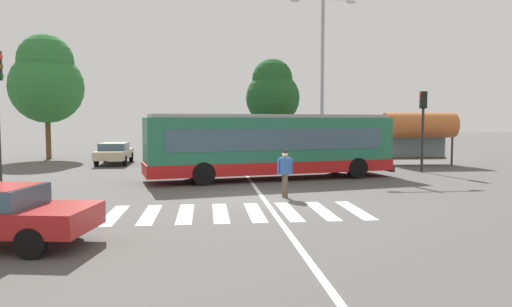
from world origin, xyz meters
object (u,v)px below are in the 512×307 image
(pedestrian_crossing_street, at_px, (285,171))
(parked_car_charcoal, at_px, (283,151))
(parked_car_black, at_px, (244,151))
(parked_car_red, at_px, (324,150))
(parked_car_silver, at_px, (159,152))
(parked_car_champagne, at_px, (114,152))
(background_tree_left, at_px, (46,80))
(background_tree_right, at_px, (273,93))
(parked_car_blue, at_px, (202,151))
(bus_stop_shelter, at_px, (419,126))
(twin_arm_street_lamp, at_px, (322,65))
(traffic_light_far_corner, at_px, (423,118))
(city_transit_bus, at_px, (271,146))

(pedestrian_crossing_street, xyz_separation_m, parked_car_charcoal, (2.21, 13.89, -0.20))
(parked_car_black, relative_size, parked_car_red, 1.01)
(parked_car_silver, relative_size, parked_car_charcoal, 1.00)
(parked_car_charcoal, bearing_deg, pedestrian_crossing_street, -99.05)
(parked_car_champagne, distance_m, background_tree_left, 8.56)
(parked_car_champagne, bearing_deg, parked_car_black, 2.63)
(parked_car_charcoal, distance_m, background_tree_left, 17.53)
(parked_car_champagne, bearing_deg, background_tree_right, 19.40)
(background_tree_left, relative_size, background_tree_right, 1.22)
(parked_car_blue, distance_m, bus_stop_shelter, 13.82)
(parked_car_champagne, xyz_separation_m, background_tree_right, (10.67, 3.76, 4.03))
(twin_arm_street_lamp, bearing_deg, pedestrian_crossing_street, -110.67)
(parked_car_black, bearing_deg, background_tree_right, 54.49)
(pedestrian_crossing_street, distance_m, background_tree_right, 18.05)
(parked_car_silver, xyz_separation_m, background_tree_right, (7.91, 3.60, 4.03))
(parked_car_blue, bearing_deg, parked_car_black, -2.04)
(parked_car_champagne, distance_m, background_tree_right, 12.01)
(background_tree_left, bearing_deg, parked_car_silver, -27.51)
(parked_car_blue, bearing_deg, parked_car_champagne, -175.05)
(parked_car_champagne, xyz_separation_m, traffic_light_far_corner, (17.28, -6.51, 2.15))
(pedestrian_crossing_street, bearing_deg, parked_car_blue, 102.30)
(parked_car_blue, height_order, traffic_light_far_corner, traffic_light_far_corner)
(parked_car_charcoal, distance_m, traffic_light_far_corner, 9.50)
(parked_car_blue, relative_size, background_tree_left, 0.51)
(traffic_light_far_corner, bearing_deg, parked_car_charcoal, 134.18)
(parked_car_blue, bearing_deg, city_transit_bus, -69.39)
(city_transit_bus, relative_size, parked_car_blue, 2.68)
(parked_car_red, bearing_deg, parked_car_black, 179.35)
(parked_car_silver, bearing_deg, background_tree_left, 152.49)
(parked_car_charcoal, bearing_deg, parked_car_champagne, -179.31)
(pedestrian_crossing_street, relative_size, parked_car_red, 0.37)
(parked_car_champagne, xyz_separation_m, twin_arm_street_lamp, (12.68, -3.00, 5.28))
(pedestrian_crossing_street, height_order, traffic_light_far_corner, traffic_light_far_corner)
(parked_car_champagne, relative_size, parked_car_silver, 0.97)
(background_tree_right, bearing_deg, traffic_light_far_corner, -57.23)
(parked_car_silver, distance_m, twin_arm_street_lamp, 11.67)
(parked_car_champagne, distance_m, bus_stop_shelter, 19.11)
(pedestrian_crossing_street, bearing_deg, bus_stop_shelter, 46.92)
(traffic_light_far_corner, relative_size, background_tree_left, 0.49)
(parked_car_charcoal, bearing_deg, twin_arm_street_lamp, -59.40)
(bus_stop_shelter, height_order, twin_arm_street_lamp, twin_arm_street_lamp)
(parked_car_red, bearing_deg, background_tree_right, 131.21)
(background_tree_left, bearing_deg, city_transit_bus, -41.98)
(parked_car_silver, xyz_separation_m, background_tree_left, (-8.21, 4.28, 4.89))
(parked_car_blue, distance_m, parked_car_black, 2.75)
(parked_car_champagne, bearing_deg, parked_car_red, 1.33)
(parked_car_silver, height_order, traffic_light_far_corner, traffic_light_far_corner)
(parked_car_blue, height_order, parked_car_black, same)
(traffic_light_far_corner, xyz_separation_m, twin_arm_street_lamp, (-4.60, 3.51, 3.13))
(city_transit_bus, bearing_deg, parked_car_black, 93.91)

